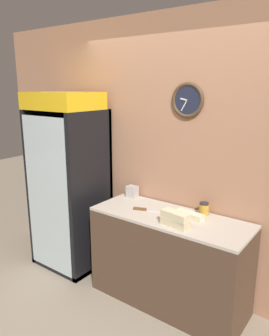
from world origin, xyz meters
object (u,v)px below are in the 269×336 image
(sandwich_stack_middle, at_px, (175,215))
(chefs_knife, at_px, (147,210))
(sandwich_stack_bottom, at_px, (175,223))
(condiment_jar, at_px, (204,209))
(sandwich_flat_left, at_px, (190,215))
(beverage_cooler, at_px, (72,174))
(napkin_dispenser, at_px, (132,191))

(sandwich_stack_middle, relative_size, chefs_knife, 0.73)
(sandwich_stack_bottom, distance_m, chefs_knife, 0.41)
(chefs_knife, xyz_separation_m, condiment_jar, (0.47, 0.24, 0.05))
(sandwich_flat_left, height_order, chefs_knife, sandwich_flat_left)
(beverage_cooler, height_order, napkin_dispenser, beverage_cooler)
(sandwich_flat_left, bearing_deg, condiment_jar, 66.98)
(beverage_cooler, bearing_deg, sandwich_stack_bottom, -7.23)
(sandwich_stack_bottom, relative_size, sandwich_flat_left, 0.93)
(sandwich_stack_middle, distance_m, condiment_jar, 0.39)
(sandwich_stack_middle, bearing_deg, condiment_jar, 77.56)
(chefs_knife, distance_m, napkin_dispenser, 0.43)
(sandwich_flat_left, xyz_separation_m, condiment_jar, (0.06, 0.15, 0.03))
(sandwich_stack_middle, height_order, napkin_dispenser, sandwich_stack_middle)
(condiment_jar, bearing_deg, beverage_cooler, -172.63)
(sandwich_flat_left, height_order, napkin_dispenser, napkin_dispenser)
(sandwich_flat_left, distance_m, napkin_dispenser, 0.77)
(beverage_cooler, height_order, sandwich_flat_left, beverage_cooler)
(sandwich_stack_middle, bearing_deg, beverage_cooler, 172.77)
(sandwich_stack_bottom, bearing_deg, sandwich_flat_left, 85.16)
(sandwich_flat_left, bearing_deg, napkin_dispenser, 168.58)
(beverage_cooler, relative_size, sandwich_flat_left, 7.13)
(beverage_cooler, bearing_deg, chefs_knife, -2.05)
(condiment_jar, distance_m, napkin_dispenser, 0.82)
(chefs_knife, height_order, napkin_dispenser, napkin_dispenser)
(sandwich_stack_middle, relative_size, condiment_jar, 2.28)
(condiment_jar, relative_size, napkin_dispenser, 0.95)
(sandwich_stack_bottom, relative_size, sandwich_stack_middle, 0.99)
(sandwich_stack_bottom, height_order, condiment_jar, condiment_jar)
(chefs_knife, bearing_deg, sandwich_flat_left, 11.54)
(sandwich_stack_bottom, xyz_separation_m, condiment_jar, (0.08, 0.38, 0.02))
(sandwich_stack_middle, xyz_separation_m, condiment_jar, (0.08, 0.38, -0.04))
(sandwich_stack_bottom, bearing_deg, condiment_jar, 77.56)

